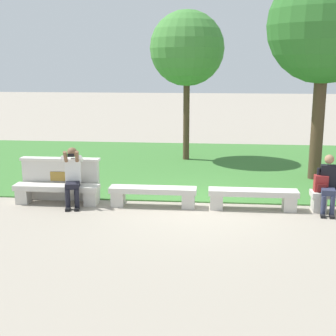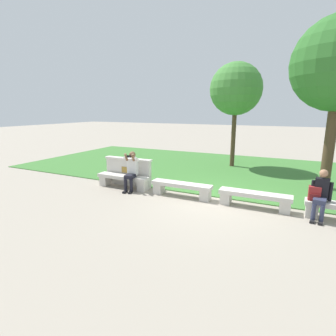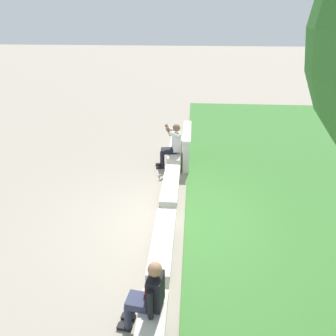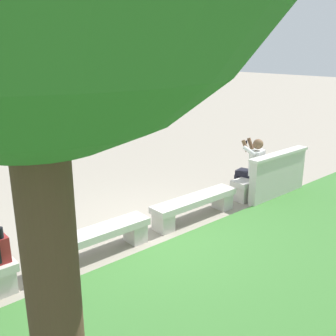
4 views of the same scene
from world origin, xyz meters
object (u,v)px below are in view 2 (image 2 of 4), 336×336
bench_mid (254,198)px  tree_behind_wall (236,89)px  bench_near (181,187)px  backpack (314,194)px  person_distant (321,193)px  bench_main (123,179)px  person_photographer (131,169)px

bench_mid → tree_behind_wall: bearing=108.8°
bench_near → bench_mid: size_ratio=1.00×
bench_near → backpack: size_ratio=4.58×
person_distant → tree_behind_wall: bearing=122.4°
bench_main → bench_near: size_ratio=1.00×
person_distant → tree_behind_wall: 6.92m
backpack → bench_main: bearing=180.0°
bench_mid → person_distant: bearing=-2.4°
bench_mid → person_photographer: 4.07m
backpack → tree_behind_wall: (-3.22, 5.23, 2.98)m
bench_main → bench_near: 2.23m
bench_main → backpack: size_ratio=4.58×
person_photographer → tree_behind_wall: tree_behind_wall is taller
bench_near → backpack: backpack is taller
person_distant → bench_mid: bearing=177.6°
backpack → person_photographer: bearing=-179.2°
bench_mid → backpack: bearing=-0.1°
bench_main → bench_mid: 4.46m
tree_behind_wall → person_photographer: bearing=-113.1°
bench_near → backpack: bearing=-0.0°
person_photographer → backpack: (5.49, 0.07, -0.11)m
bench_near → person_distant: person_distant is taller
person_photographer → backpack: person_photographer is taller
person_distant → tree_behind_wall: size_ratio=0.26×
bench_near → person_distant: 3.82m
bench_mid → tree_behind_wall: (-1.78, 5.23, 3.31)m
bench_mid → backpack: 1.48m
bench_near → person_distant: size_ratio=1.56×
person_distant → bench_near: bearing=179.0°
bench_mid → person_distant: 1.62m
bench_main → tree_behind_wall: size_ratio=0.41×
person_photographer → backpack: 5.49m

